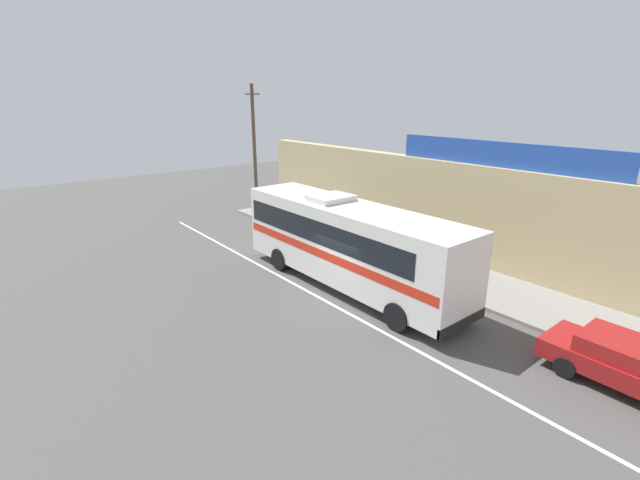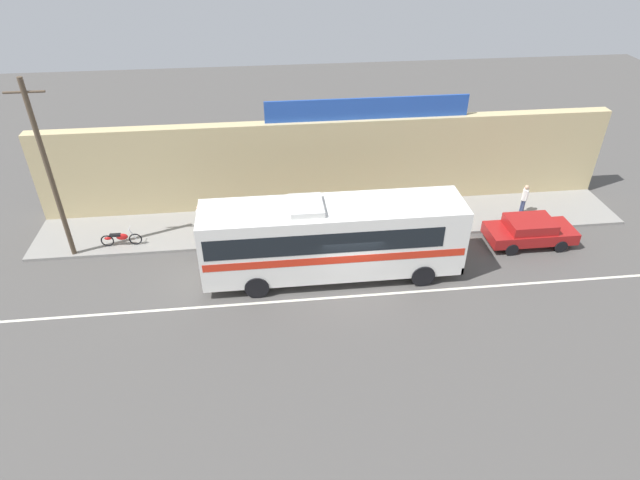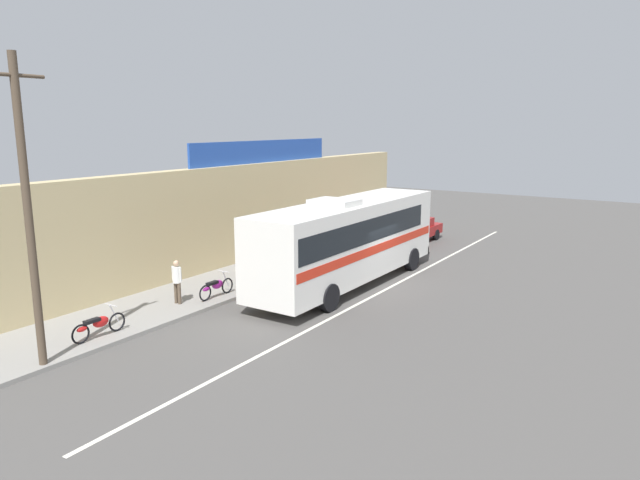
% 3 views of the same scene
% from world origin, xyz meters
% --- Properties ---
extents(ground_plane, '(70.00, 70.00, 0.00)m').
position_xyz_m(ground_plane, '(0.00, 0.00, 0.00)').
color(ground_plane, '#4F4C49').
extents(sidewalk_slab, '(30.00, 3.60, 0.14)m').
position_xyz_m(sidewalk_slab, '(0.00, 5.20, 0.07)').
color(sidewalk_slab, gray).
rests_on(sidewalk_slab, ground_plane).
extents(storefront_facade, '(30.00, 0.70, 4.80)m').
position_xyz_m(storefront_facade, '(0.00, 7.35, 2.40)').
color(storefront_facade, tan).
rests_on(storefront_facade, ground_plane).
extents(storefront_billboard, '(10.43, 0.12, 1.10)m').
position_xyz_m(storefront_billboard, '(1.92, 7.35, 5.35)').
color(storefront_billboard, '#234CAD').
rests_on(storefront_billboard, storefront_facade).
extents(road_center_stripe, '(30.00, 0.14, 0.01)m').
position_xyz_m(road_center_stripe, '(0.00, -0.80, 0.00)').
color(road_center_stripe, silver).
rests_on(road_center_stripe, ground_plane).
extents(intercity_bus, '(11.32, 2.68, 3.78)m').
position_xyz_m(intercity_bus, '(-0.76, 0.87, 2.07)').
color(intercity_bus, white).
rests_on(intercity_bus, ground_plane).
extents(parked_car, '(4.22, 1.91, 1.37)m').
position_xyz_m(parked_car, '(9.20, 2.27, 0.74)').
color(parked_car, maroon).
rests_on(parked_car, ground_plane).
extents(utility_pole, '(1.60, 0.22, 8.39)m').
position_xyz_m(utility_pole, '(-12.70, 3.67, 4.47)').
color(utility_pole, brown).
rests_on(utility_pole, sidewalk_slab).
extents(motorcycle_purple, '(1.94, 0.56, 0.94)m').
position_xyz_m(motorcycle_purple, '(-10.57, 4.11, 0.57)').
color(motorcycle_purple, black).
rests_on(motorcycle_purple, sidewalk_slab).
extents(motorcycle_blue, '(1.85, 0.56, 0.94)m').
position_xyz_m(motorcycle_blue, '(-5.40, 4.01, 0.57)').
color(motorcycle_blue, black).
rests_on(motorcycle_blue, sidewalk_slab).
extents(pedestrian_far_right, '(0.30, 0.48, 1.67)m').
position_xyz_m(pedestrian_far_right, '(10.02, 4.87, 1.11)').
color(pedestrian_far_right, navy).
rests_on(pedestrian_far_right, sidewalk_slab).
extents(pedestrian_by_curb, '(0.30, 0.48, 1.66)m').
position_xyz_m(pedestrian_by_curb, '(-6.76, 4.65, 1.10)').
color(pedestrian_by_curb, brown).
rests_on(pedestrian_by_curb, sidewalk_slab).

